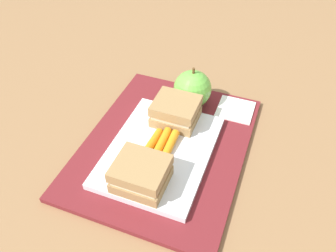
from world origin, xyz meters
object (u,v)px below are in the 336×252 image
food_tray (160,151)px  sandwich_half_left (141,174)px  sandwich_half_right (176,111)px  apple (192,89)px  carrot_sticks_bundle (160,146)px  paper_napkin (235,110)px

food_tray → sandwich_half_left: 0.08m
sandwich_half_right → apple: size_ratio=0.93×
carrot_sticks_bundle → apple: 0.15m
apple → sandwich_half_right: bearing=172.5°
carrot_sticks_bundle → paper_napkin: (0.16, -0.10, -0.02)m
sandwich_half_right → carrot_sticks_bundle: size_ratio=1.02×
sandwich_half_left → paper_napkin: (0.24, -0.10, -0.03)m
sandwich_half_left → carrot_sticks_bundle: size_ratio=1.02×
apple → paper_napkin: (0.01, -0.09, -0.04)m
food_tray → paper_napkin: size_ratio=3.29×
sandwich_half_right → carrot_sticks_bundle: sandwich_half_right is taller
sandwich_half_left → sandwich_half_right: same height
sandwich_half_left → sandwich_half_right: size_ratio=1.00×
sandwich_half_right → carrot_sticks_bundle: bearing=179.9°
apple → paper_napkin: bearing=-82.2°
paper_napkin → sandwich_half_left: bearing=157.9°
sandwich_half_left → carrot_sticks_bundle: (0.08, 0.00, -0.01)m
food_tray → sandwich_half_left: size_ratio=2.88×
food_tray → carrot_sticks_bundle: 0.01m
carrot_sticks_bundle → apple: bearing=-3.6°
sandwich_half_right → apple: apple is taller
sandwich_half_right → carrot_sticks_bundle: (-0.08, 0.00, -0.01)m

